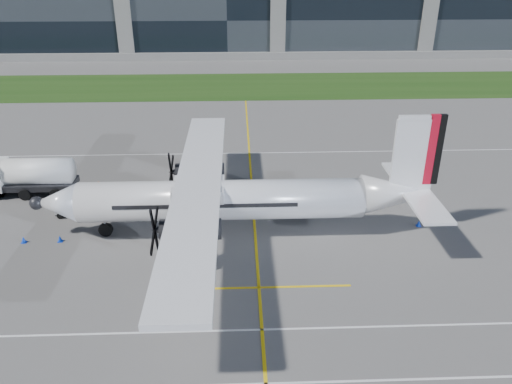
{
  "coord_description": "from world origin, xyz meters",
  "views": [
    {
      "loc": [
        1.81,
        -32.38,
        19.63
      ],
      "look_at": [
        3.08,
        1.19,
        3.42
      ],
      "focal_mm": 35.0,
      "sensor_mm": 36.0,
      "label": 1
    }
  ],
  "objects_px": {
    "turboprop_aircraft": "(236,178)",
    "safety_cone_nose_port": "(60,239)",
    "baggage_tug": "(72,206)",
    "safety_cone_fwd": "(24,240)",
    "ground_crew_person": "(100,189)",
    "fuel_tanker_truck": "(19,177)",
    "safety_cone_stbdwing": "(208,158)",
    "safety_cone_tail": "(419,223)"
  },
  "relations": [
    {
      "from": "turboprop_aircraft",
      "to": "safety_cone_nose_port",
      "type": "xyz_separation_m",
      "value": [
        -13.27,
        -0.73,
        -4.42
      ]
    },
    {
      "from": "baggage_tug",
      "to": "safety_cone_fwd",
      "type": "relative_size",
      "value": 5.3
    },
    {
      "from": "turboprop_aircraft",
      "to": "safety_cone_fwd",
      "type": "relative_size",
      "value": 62.25
    },
    {
      "from": "turboprop_aircraft",
      "to": "ground_crew_person",
      "type": "relative_size",
      "value": 15.63
    },
    {
      "from": "ground_crew_person",
      "to": "safety_cone_nose_port",
      "type": "bearing_deg",
      "value": 178.53
    },
    {
      "from": "fuel_tanker_truck",
      "to": "safety_cone_nose_port",
      "type": "height_order",
      "value": "fuel_tanker_truck"
    },
    {
      "from": "fuel_tanker_truck",
      "to": "ground_crew_person",
      "type": "relative_size",
      "value": 4.46
    },
    {
      "from": "ground_crew_person",
      "to": "safety_cone_nose_port",
      "type": "xyz_separation_m",
      "value": [
        -1.38,
        -6.97,
        -0.75
      ]
    },
    {
      "from": "baggage_tug",
      "to": "safety_cone_fwd",
      "type": "bearing_deg",
      "value": -118.43
    },
    {
      "from": "turboprop_aircraft",
      "to": "fuel_tanker_truck",
      "type": "height_order",
      "value": "turboprop_aircraft"
    },
    {
      "from": "safety_cone_nose_port",
      "to": "safety_cone_fwd",
      "type": "distance_m",
      "value": 2.68
    },
    {
      "from": "baggage_tug",
      "to": "safety_cone_fwd",
      "type": "distance_m",
      "value": 5.01
    },
    {
      "from": "fuel_tanker_truck",
      "to": "safety_cone_fwd",
      "type": "height_order",
      "value": "fuel_tanker_truck"
    },
    {
      "from": "ground_crew_person",
      "to": "safety_cone_stbdwing",
      "type": "height_order",
      "value": "ground_crew_person"
    },
    {
      "from": "safety_cone_stbdwing",
      "to": "safety_cone_nose_port",
      "type": "bearing_deg",
      "value": -122.83
    },
    {
      "from": "safety_cone_stbdwing",
      "to": "baggage_tug",
      "type": "bearing_deg",
      "value": -132.42
    },
    {
      "from": "ground_crew_person",
      "to": "safety_cone_nose_port",
      "type": "height_order",
      "value": "ground_crew_person"
    },
    {
      "from": "safety_cone_fwd",
      "to": "safety_cone_tail",
      "type": "height_order",
      "value": "same"
    },
    {
      "from": "safety_cone_fwd",
      "to": "turboprop_aircraft",
      "type": "bearing_deg",
      "value": 2.78
    },
    {
      "from": "fuel_tanker_truck",
      "to": "safety_cone_fwd",
      "type": "xyz_separation_m",
      "value": [
        3.35,
        -8.52,
        -1.42
      ]
    },
    {
      "from": "turboprop_aircraft",
      "to": "ground_crew_person",
      "type": "xyz_separation_m",
      "value": [
        -11.89,
        6.24,
        -3.67
      ]
    },
    {
      "from": "fuel_tanker_truck",
      "to": "safety_cone_tail",
      "type": "height_order",
      "value": "fuel_tanker_truck"
    },
    {
      "from": "ground_crew_person",
      "to": "safety_cone_stbdwing",
      "type": "distance_m",
      "value": 12.62
    },
    {
      "from": "baggage_tug",
      "to": "safety_cone_tail",
      "type": "height_order",
      "value": "baggage_tug"
    },
    {
      "from": "ground_crew_person",
      "to": "safety_cone_fwd",
      "type": "xyz_separation_m",
      "value": [
        -4.06,
        -7.01,
        -0.75
      ]
    },
    {
      "from": "safety_cone_nose_port",
      "to": "safety_cone_fwd",
      "type": "relative_size",
      "value": 1.0
    },
    {
      "from": "safety_cone_nose_port",
      "to": "safety_cone_fwd",
      "type": "xyz_separation_m",
      "value": [
        -2.68,
        -0.04,
        0.0
      ]
    },
    {
      "from": "ground_crew_person",
      "to": "safety_cone_fwd",
      "type": "height_order",
      "value": "ground_crew_person"
    },
    {
      "from": "safety_cone_nose_port",
      "to": "safety_cone_stbdwing",
      "type": "distance_m",
      "value": 18.93
    },
    {
      "from": "baggage_tug",
      "to": "safety_cone_nose_port",
      "type": "distance_m",
      "value": 4.38
    },
    {
      "from": "safety_cone_stbdwing",
      "to": "safety_cone_fwd",
      "type": "height_order",
      "value": "same"
    },
    {
      "from": "safety_cone_nose_port",
      "to": "safety_cone_stbdwing",
      "type": "bearing_deg",
      "value": 57.17
    },
    {
      "from": "baggage_tug",
      "to": "ground_crew_person",
      "type": "distance_m",
      "value": 3.13
    },
    {
      "from": "fuel_tanker_truck",
      "to": "safety_cone_nose_port",
      "type": "distance_m",
      "value": 10.5
    },
    {
      "from": "safety_cone_nose_port",
      "to": "safety_cone_tail",
      "type": "xyz_separation_m",
      "value": [
        27.69,
        1.3,
        0.0
      ]
    },
    {
      "from": "safety_cone_nose_port",
      "to": "fuel_tanker_truck",
      "type": "bearing_deg",
      "value": 125.42
    },
    {
      "from": "safety_cone_tail",
      "to": "baggage_tug",
      "type": "bearing_deg",
      "value": 173.81
    },
    {
      "from": "turboprop_aircraft",
      "to": "baggage_tug",
      "type": "distance_m",
      "value": 14.57
    },
    {
      "from": "ground_crew_person",
      "to": "safety_cone_stbdwing",
      "type": "relative_size",
      "value": 3.98
    },
    {
      "from": "safety_cone_nose_port",
      "to": "safety_cone_tail",
      "type": "relative_size",
      "value": 1.0
    },
    {
      "from": "baggage_tug",
      "to": "ground_crew_person",
      "type": "relative_size",
      "value": 1.33
    },
    {
      "from": "safety_cone_fwd",
      "to": "safety_cone_stbdwing",
      "type": "bearing_deg",
      "value": 50.94
    }
  ]
}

